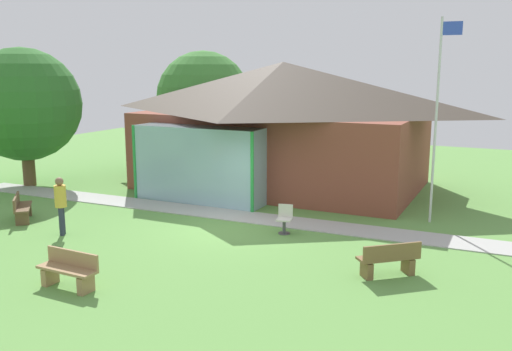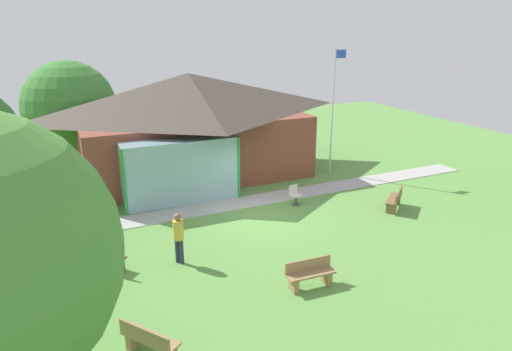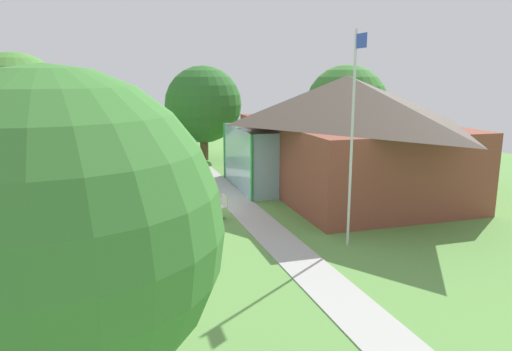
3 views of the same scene
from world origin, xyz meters
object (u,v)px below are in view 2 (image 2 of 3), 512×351
(bench_mid_left, at_px, (103,258))
(patio_chair_lawn_spare, at_px, (295,195))
(bench_mid_right, at_px, (395,200))
(bench_front_left, at_px, (149,341))
(tree_behind_pavilion_left, at_px, (69,107))
(pavilion, at_px, (190,123))
(visitor_strolling_lawn, at_px, (178,234))
(bench_front_center, at_px, (310,274))
(flagpole, at_px, (333,107))

(bench_mid_left, distance_m, patio_chair_lawn_spare, 8.59)
(bench_mid_right, distance_m, bench_front_left, 12.35)
(patio_chair_lawn_spare, xyz_separation_m, tree_behind_pavilion_left, (-8.26, 9.18, 2.96))
(bench_front_left, xyz_separation_m, tree_behind_pavilion_left, (-0.52, 16.27, 2.97))
(bench_mid_right, distance_m, bench_mid_left, 11.84)
(pavilion, distance_m, patio_chair_lawn_spare, 7.11)
(bench_mid_left, bearing_deg, patio_chair_lawn_spare, 62.93)
(visitor_strolling_lawn, bearing_deg, bench_mid_left, 41.87)
(visitor_strolling_lawn, height_order, tree_behind_pavilion_left, tree_behind_pavilion_left)
(bench_front_center, distance_m, tree_behind_pavilion_left, 16.40)
(bench_front_left, bearing_deg, flagpole, 95.83)
(bench_front_left, bearing_deg, visitor_strolling_lawn, 120.19)
(flagpole, bearing_deg, tree_behind_pavilion_left, 153.35)
(patio_chair_lawn_spare, bearing_deg, bench_mid_left, 5.42)
(pavilion, xyz_separation_m, bench_mid_right, (6.39, -8.31, -2.26))
(bench_front_left, bearing_deg, bench_front_center, 66.80)
(bench_mid_right, bearing_deg, pavilion, 86.38)
(bench_mid_left, bearing_deg, bench_mid_right, 47.78)
(pavilion, bearing_deg, tree_behind_pavilion_left, 150.89)
(bench_front_center, relative_size, bench_mid_left, 1.09)
(pavilion, xyz_separation_m, patio_chair_lawn_spare, (2.80, -6.14, -2.24))
(tree_behind_pavilion_left, bearing_deg, pavilion, -29.11)
(bench_mid_left, relative_size, visitor_strolling_lawn, 0.80)
(bench_mid_left, bearing_deg, tree_behind_pavilion_left, 136.65)
(bench_mid_left, bearing_deg, visitor_strolling_lawn, 32.38)
(bench_front_center, bearing_deg, pavilion, -87.97)
(bench_mid_left, bearing_deg, pavilion, 104.11)
(pavilion, height_order, bench_mid_left, pavilion)
(flagpole, height_order, tree_behind_pavilion_left, flagpole)
(bench_front_left, distance_m, tree_behind_pavilion_left, 16.55)
(patio_chair_lawn_spare, bearing_deg, bench_front_left, 31.57)
(flagpole, distance_m, visitor_strolling_lawn, 11.75)
(bench_front_center, bearing_deg, bench_mid_left, -31.20)
(bench_mid_left, height_order, bench_front_left, same)
(patio_chair_lawn_spare, bearing_deg, bench_mid_right, 137.93)
(bench_front_left, distance_m, visitor_strolling_lawn, 4.51)
(bench_mid_right, relative_size, bench_mid_left, 1.02)
(bench_front_center, bearing_deg, visitor_strolling_lawn, -41.56)
(patio_chair_lawn_spare, height_order, tree_behind_pavilion_left, tree_behind_pavilion_left)
(visitor_strolling_lawn, relative_size, tree_behind_pavilion_left, 0.30)
(flagpole, relative_size, tree_behind_pavilion_left, 1.12)
(bench_mid_left, xyz_separation_m, visitor_strolling_lawn, (2.33, -0.59, 0.62))
(bench_mid_right, bearing_deg, patio_chair_lawn_spare, 107.70)
(flagpole, height_order, bench_mid_left, flagpole)
(bench_front_left, bearing_deg, pavilion, 123.81)
(bench_mid_left, bearing_deg, bench_front_center, 13.48)
(patio_chair_lawn_spare, relative_size, tree_behind_pavilion_left, 0.15)
(flagpole, relative_size, bench_mid_right, 4.52)
(flagpole, height_order, bench_mid_right, flagpole)
(bench_mid_right, xyz_separation_m, patio_chair_lawn_spare, (-3.59, 2.17, 0.01))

